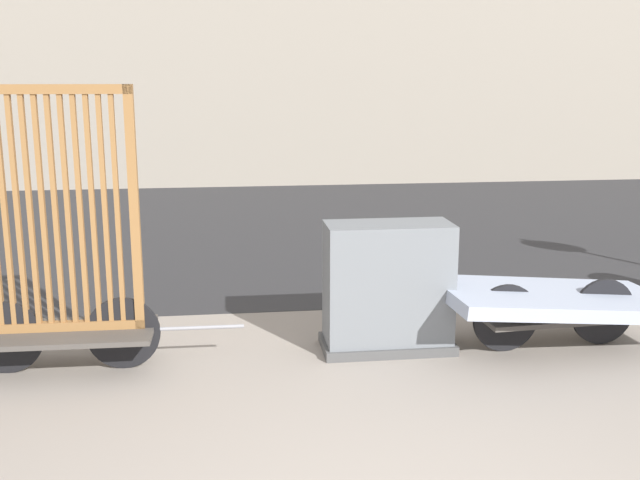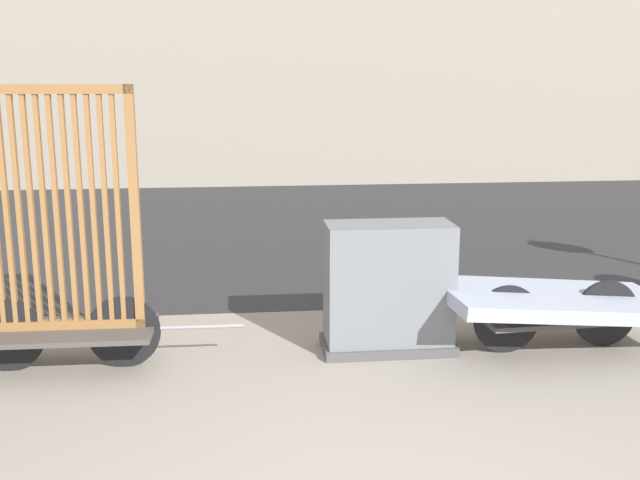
{
  "view_description": "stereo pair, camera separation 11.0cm",
  "coord_description": "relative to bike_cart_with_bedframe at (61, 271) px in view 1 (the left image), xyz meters",
  "views": [
    {
      "loc": [
        -0.73,
        -3.08,
        2.25
      ],
      "look_at": [
        0.0,
        2.61,
        0.98
      ],
      "focal_mm": 42.0,
      "sensor_mm": 36.0,
      "label": 1
    },
    {
      "loc": [
        -0.62,
        -3.09,
        2.25
      ],
      "look_at": [
        0.0,
        2.61,
        0.98
      ],
      "focal_mm": 42.0,
      "sensor_mm": 36.0,
      "label": 2
    }
  ],
  "objects": [
    {
      "name": "road_strip",
      "position": [
        1.98,
        5.46,
        -0.8
      ],
      "size": [
        56.0,
        8.42,
        0.01
      ],
      "color": "#2D2D30",
      "rests_on": "ground_plane"
    },
    {
      "name": "bike_cart_with_bedframe",
      "position": [
        0.0,
        0.0,
        0.0
      ],
      "size": [
        2.11,
        0.66,
        2.19
      ],
      "rotation": [
        0.0,
        0.0,
        -0.01
      ],
      "color": "#4C4742",
      "rests_on": "ground_plane"
    },
    {
      "name": "bike_cart_with_mattress",
      "position": [
        3.97,
        0.0,
        -0.4
      ],
      "size": [
        2.39,
        1.11,
        0.57
      ],
      "rotation": [
        0.0,
        0.0,
        0.07
      ],
      "color": "#4C4742",
      "rests_on": "ground_plane"
    },
    {
      "name": "utility_cabinet",
      "position": [
        2.57,
        0.14,
        -0.31
      ],
      "size": [
        1.09,
        0.53,
        1.07
      ],
      "color": "#4C4C4C",
      "rests_on": "ground_plane"
    }
  ]
}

